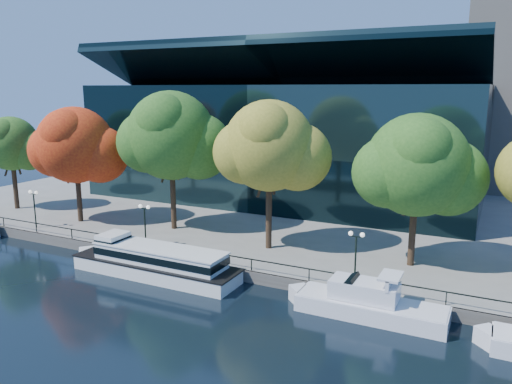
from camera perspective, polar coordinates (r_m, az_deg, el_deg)
The scene contains 14 objects.
ground at distance 41.54m, azimuth -8.86°, elevation -10.47°, with size 160.00×160.00×0.00m, color black.
promenade at distance 72.84m, azimuth 7.76°, elevation -0.31°, with size 90.00×67.08×1.00m.
railing at distance 43.38m, azimuth -6.46°, elevation -6.69°, with size 88.20×0.08×0.99m.
convention_building at distance 68.73m, azimuth 3.54°, elevation 5.81°, with size 50.00×24.57×21.43m.
tour_boat at distance 43.59m, azimuth -11.88°, elevation -7.62°, with size 16.61×3.71×3.15m.
cruiser_near at distance 36.38m, azimuth 12.28°, elevation -12.17°, with size 11.43×2.94×3.31m.
tree_0 at distance 67.40m, azimuth -26.16°, elevation 4.86°, with size 8.18×6.71×11.34m.
tree_1 at distance 57.85m, azimuth -19.87°, elevation 4.88°, with size 10.42×8.54×12.72m.
tree_2 at distance 52.04m, azimuth -9.56°, elevation 6.15°, with size 11.41×9.36×14.43m.
tree_3 at distance 44.79m, azimuth 1.68°, elevation 5.06°, with size 10.29×8.44×13.69m.
tree_4 at distance 42.44m, azimuth 18.11°, elevation 2.68°, with size 10.52×8.62×12.73m.
lamp_0 at distance 57.86m, azimuth -24.05°, elevation -0.87°, with size 1.26×0.36×4.03m.
lamp_1 at distance 47.65m, azimuth -12.61°, elevation -2.66°, with size 1.26×0.36×4.03m.
lamp_2 at distance 38.70m, azimuth 11.36°, elevation -5.97°, with size 1.26×0.36×4.03m.
Camera 1 is at (22.48, -31.24, 15.63)m, focal length 35.00 mm.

